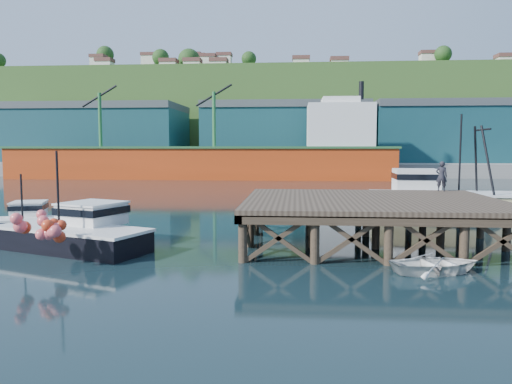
# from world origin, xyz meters

# --- Properties ---
(ground) EXTENTS (300.00, 300.00, 0.00)m
(ground) POSITION_xyz_m (0.00, 0.00, 0.00)
(ground) COLOR black
(ground) RESTS_ON ground
(wharf) EXTENTS (12.00, 10.00, 2.62)m
(wharf) POSITION_xyz_m (5.50, -0.19, 1.94)
(wharf) COLOR brown
(wharf) RESTS_ON ground
(far_quay) EXTENTS (160.00, 40.00, 2.00)m
(far_quay) POSITION_xyz_m (0.00, 70.00, 1.00)
(far_quay) COLOR gray
(far_quay) RESTS_ON ground
(warehouse_left) EXTENTS (32.00, 16.00, 9.00)m
(warehouse_left) POSITION_xyz_m (-35.00, 65.00, 6.50)
(warehouse_left) COLOR #17494E
(warehouse_left) RESTS_ON far_quay
(warehouse_mid) EXTENTS (28.00, 16.00, 9.00)m
(warehouse_mid) POSITION_xyz_m (0.00, 65.00, 6.50)
(warehouse_mid) COLOR #17494E
(warehouse_mid) RESTS_ON far_quay
(warehouse_right) EXTENTS (30.00, 16.00, 9.00)m
(warehouse_right) POSITION_xyz_m (30.00, 65.00, 6.50)
(warehouse_right) COLOR #17494E
(warehouse_right) RESTS_ON far_quay
(cargo_ship) EXTENTS (55.50, 10.00, 13.75)m
(cargo_ship) POSITION_xyz_m (-8.46, 48.00, 3.31)
(cargo_ship) COLOR #CA3E13
(cargo_ship) RESTS_ON ground
(hillside) EXTENTS (220.00, 50.00, 22.00)m
(hillside) POSITION_xyz_m (0.00, 100.00, 11.00)
(hillside) COLOR #2D511E
(hillside) RESTS_ON ground
(boat_navy) EXTENTS (5.44, 3.56, 3.21)m
(boat_navy) POSITION_xyz_m (-12.42, 1.09, 0.65)
(boat_navy) COLOR black
(boat_navy) RESTS_ON ground
(boat_black) EXTENTS (7.63, 6.34, 4.43)m
(boat_black) POSITION_xyz_m (-7.87, -2.77, 0.81)
(boat_black) COLOR black
(boat_black) RESTS_ON ground
(trawler) EXTENTS (10.07, 4.01, 6.63)m
(trawler) POSITION_xyz_m (11.51, 8.17, 1.37)
(trawler) COLOR #C8BB81
(trawler) RESTS_ON ground
(dinghy) EXTENTS (3.72, 3.02, 0.68)m
(dinghy) POSITION_xyz_m (7.03, -5.80, 0.34)
(dinghy) COLOR white
(dinghy) RESTS_ON ground
(dockworker) EXTENTS (0.69, 0.53, 1.67)m
(dockworker) POSITION_xyz_m (10.00, 4.40, 2.96)
(dockworker) COLOR black
(dockworker) RESTS_ON wharf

